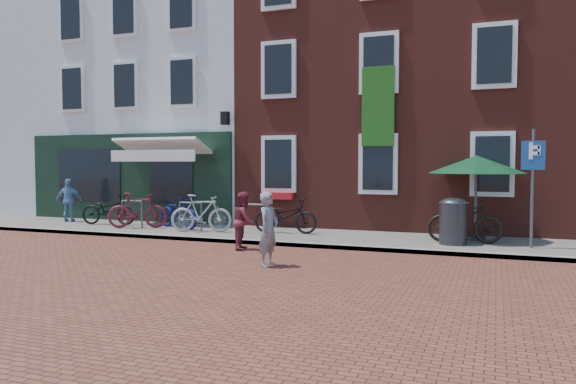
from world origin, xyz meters
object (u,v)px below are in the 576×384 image
at_px(bicycle_3, 201,213).
at_px(bicycle_1, 137,210).
at_px(bicycle_4, 285,216).
at_px(bicycle_5, 465,221).
at_px(litter_bin, 453,219).
at_px(bicycle_2, 178,212).
at_px(cafe_person, 69,200).
at_px(parasol, 476,161).
at_px(boy, 244,221).
at_px(bicycle_0, 108,210).
at_px(woman, 269,229).
at_px(parking_sign, 533,172).

bearing_deg(bicycle_3, bicycle_1, 72.68).
xyz_separation_m(bicycle_1, bicycle_4, (4.51, 0.47, -0.05)).
distance_m(bicycle_4, bicycle_5, 4.72).
distance_m(litter_bin, bicycle_2, 7.86).
height_order(bicycle_3, bicycle_5, same).
relative_size(cafe_person, bicycle_5, 0.81).
bearing_deg(parasol, bicycle_2, -176.27).
xyz_separation_m(litter_bin, boy, (-4.57, -1.87, -0.03)).
xyz_separation_m(bicycle_0, bicycle_4, (5.90, 0.05, 0.00)).
bearing_deg(parasol, bicycle_1, -174.20).
xyz_separation_m(parasol, woman, (-3.68, -4.66, -1.34)).
height_order(bicycle_0, bicycle_1, bicycle_1).
bearing_deg(parasol, cafe_person, -178.92).
bearing_deg(bicycle_5, bicycle_0, 84.28).
relative_size(cafe_person, bicycle_3, 0.81).
height_order(bicycle_1, bicycle_3, same).
relative_size(boy, bicycle_5, 0.77).
height_order(litter_bin, boy, boy).
distance_m(boy, bicycle_5, 5.30).
height_order(cafe_person, bicycle_3, cafe_person).
distance_m(parasol, bicycle_5, 1.62).
bearing_deg(bicycle_3, woman, -148.61).
bearing_deg(bicycle_4, litter_bin, -100.13).
distance_m(cafe_person, bicycle_1, 3.31).
bearing_deg(bicycle_3, bicycle_4, -88.31).
xyz_separation_m(parasol, bicycle_4, (-4.94, -0.49, -1.50)).
bearing_deg(litter_bin, boy, -157.76).
bearing_deg(parasol, bicycle_3, -171.27).
distance_m(litter_bin, woman, 4.85).
xyz_separation_m(bicycle_0, bicycle_5, (10.62, -0.15, 0.05)).
bearing_deg(bicycle_2, bicycle_5, -68.25).
distance_m(boy, bicycle_2, 4.03).
bearing_deg(boy, litter_bin, -83.44).
height_order(bicycle_0, bicycle_3, bicycle_3).
bearing_deg(boy, bicycle_0, 52.23).
bearing_deg(bicycle_4, woman, -166.48).
xyz_separation_m(cafe_person, bicycle_3, (5.46, -0.87, -0.18)).
relative_size(bicycle_0, bicycle_3, 1.03).
bearing_deg(woman, bicycle_5, -33.57).
height_order(bicycle_0, bicycle_5, bicycle_5).
distance_m(parking_sign, boy, 6.66).
xyz_separation_m(litter_bin, cafe_person, (-12.21, 0.79, 0.10)).
relative_size(parasol, bicycle_4, 1.32).
xyz_separation_m(parking_sign, parasol, (-1.24, 0.99, 0.25)).
xyz_separation_m(bicycle_3, bicycle_5, (6.99, 0.41, 0.00)).
bearing_deg(bicycle_3, bicycle_5, -100.16).
relative_size(bicycle_1, bicycle_5, 1.00).
bearing_deg(woman, cafe_person, 71.40).
bearing_deg(bicycle_2, cafe_person, 108.89).
bearing_deg(boy, parking_sign, -88.76).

